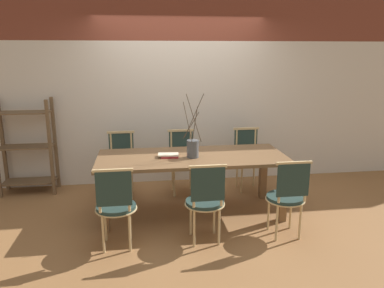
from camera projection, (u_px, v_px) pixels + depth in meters
The scene contains 12 objects.
ground_plane at pixel (192, 213), 4.77m from camera, with size 16.00×16.00×0.00m, color olive.
wall_rear at pixel (180, 79), 5.63m from camera, with size 12.00×0.06×3.20m.
dining_table at pixel (192, 164), 4.61m from camera, with size 2.30×0.95×0.75m.
chair_near_leftend at pixel (116, 204), 3.80m from camera, with size 0.43×0.43×0.90m.
chair_near_left at pixel (206, 199), 3.92m from camera, with size 0.43×0.43×0.90m.
chair_near_center at pixel (287, 195), 4.04m from camera, with size 0.43×0.43×0.90m.
chair_far_leftend at pixel (122, 161), 5.26m from camera, with size 0.43×0.43×0.90m.
chair_far_left at pixel (182, 159), 5.37m from camera, with size 0.43×0.43×0.90m.
chair_far_center at pixel (248, 157), 5.50m from camera, with size 0.43×0.43×0.90m.
vase_centerpiece at pixel (193, 148), 4.50m from camera, with size 0.26×0.26×0.78m.
book_stack at pixel (169, 155), 4.53m from camera, with size 0.26×0.18×0.04m.
shelving_rack at pixel (26, 147), 5.31m from camera, with size 0.77×0.36×1.36m.
Camera 1 is at (-0.61, -4.37, 2.00)m, focal length 35.00 mm.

